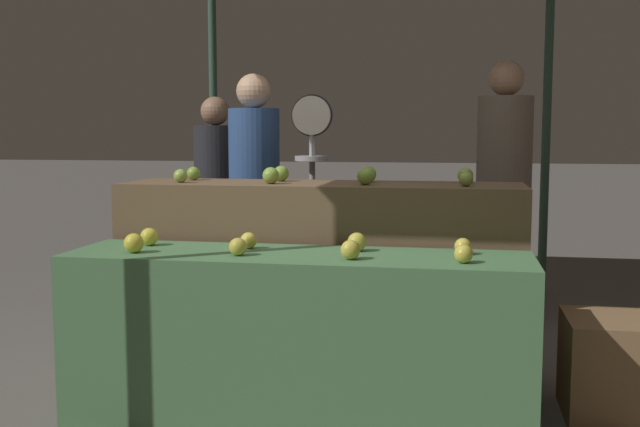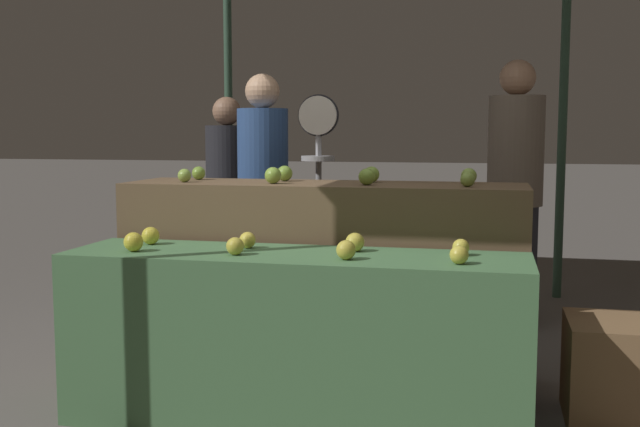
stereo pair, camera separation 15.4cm
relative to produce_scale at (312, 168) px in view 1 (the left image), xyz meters
The scene contains 24 objects.
ground_plane 1.62m from the produce_scale, 82.20° to the right, with size 60.00×60.00×0.00m, color #66605B.
display_counter_front 1.38m from the produce_scale, 82.20° to the right, with size 2.09×0.55×0.79m, color #4C7A4C.
display_counter_back 0.82m from the produce_scale, 74.19° to the right, with size 2.09×0.55×1.06m, color brown.
apple_front_0 1.42m from the produce_scale, 114.06° to the right, with size 0.09×0.09×0.09m, color gold.
apple_front_1 1.30m from the produce_scale, 93.84° to the right, with size 0.08×0.08×0.08m, color gold.
apple_front_2 1.37m from the produce_scale, 71.87° to the right, with size 0.08×0.08×0.08m, color gold.
apple_front_3 1.58m from the produce_scale, 55.05° to the right, with size 0.08×0.08×0.08m, color gold.
apple_front_4 1.24m from the produce_scale, 119.17° to the right, with size 0.09×0.09×0.09m, color gold.
apple_front_5 1.11m from the produce_scale, 95.03° to the right, with size 0.08×0.08×0.08m, color yellow.
apple_front_6 1.16m from the produce_scale, 68.43° to the right, with size 0.09×0.09×0.09m, color gold.
apple_front_7 1.41m from the produce_scale, 49.86° to the right, with size 0.08×0.08×0.08m, color gold.
apple_back_0 0.88m from the produce_scale, 131.16° to the right, with size 0.07×0.07×0.07m, color #8EB247.
apple_back_1 0.67m from the produce_scale, 97.23° to the right, with size 0.09×0.09×0.09m, color #84AD3D.
apple_back_2 0.78m from the produce_scale, 58.76° to the right, with size 0.08×0.08×0.08m, color #84AD3D.
apple_back_3 1.13m from the produce_scale, 36.84° to the right, with size 0.07×0.07×0.07m, color #8EB247.
apple_back_4 0.74m from the produce_scale, 141.98° to the right, with size 0.08×0.08×0.08m, color #7AA338.
apple_back_5 0.47m from the produce_scale, 99.89° to the right, with size 0.08×0.08×0.08m, color #7AA338.
apple_back_6 0.60m from the produce_scale, 48.85° to the right, with size 0.08×0.08×0.08m, color #84AD3D.
apple_back_7 1.01m from the produce_scale, 26.40° to the right, with size 0.08×0.08×0.08m, color #8EB247.
produce_scale is the anchor object (origin of this frame).
person_vendor_at_scale 0.56m from the produce_scale, 144.40° to the left, with size 0.40×0.40×1.71m.
person_customer_left 1.43m from the produce_scale, 34.87° to the left, with size 0.50×0.50×1.81m.
person_customer_right 1.23m from the produce_scale, 136.42° to the left, with size 0.35×0.35×1.59m.
wooden_crate_side 2.01m from the produce_scale, 27.06° to the right, with size 0.47×0.47×0.47m, color olive.
Camera 1 is at (0.70, -3.24, 1.33)m, focal length 42.00 mm.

